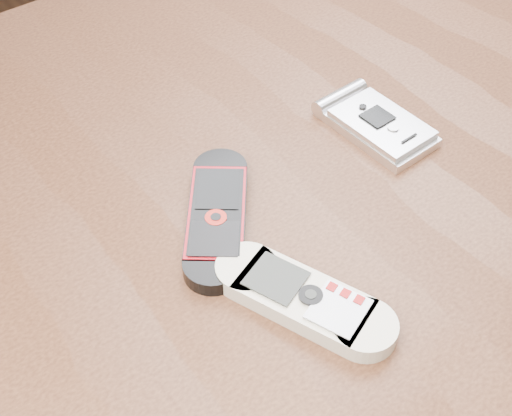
{
  "coord_description": "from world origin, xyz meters",
  "views": [
    {
      "loc": [
        -0.22,
        -0.3,
        1.15
      ],
      "look_at": [
        0.01,
        0.0,
        0.76
      ],
      "focal_mm": 50.0,
      "sensor_mm": 36.0,
      "label": 1
    }
  ],
  "objects_px": {
    "table": "(251,301)",
    "motorola_razr": "(379,125)",
    "nokia_white": "(303,299)",
    "nokia_black_red": "(217,216)"
  },
  "relations": [
    {
      "from": "nokia_white",
      "to": "motorola_razr",
      "type": "bearing_deg",
      "value": 10.19
    },
    {
      "from": "table",
      "to": "motorola_razr",
      "type": "xyz_separation_m",
      "value": [
        0.15,
        0.02,
        0.11
      ]
    },
    {
      "from": "table",
      "to": "nokia_white",
      "type": "height_order",
      "value": "nokia_white"
    },
    {
      "from": "table",
      "to": "nokia_black_red",
      "type": "height_order",
      "value": "nokia_black_red"
    },
    {
      "from": "table",
      "to": "nokia_white",
      "type": "bearing_deg",
      "value": -103.05
    },
    {
      "from": "nokia_black_red",
      "to": "motorola_razr",
      "type": "xyz_separation_m",
      "value": [
        0.17,
        0.0,
        0.0
      ]
    },
    {
      "from": "nokia_white",
      "to": "nokia_black_red",
      "type": "xyz_separation_m",
      "value": [
        -0.0,
        0.1,
        -0.0
      ]
    },
    {
      "from": "nokia_black_red",
      "to": "table",
      "type": "bearing_deg",
      "value": 6.01
    },
    {
      "from": "nokia_black_red",
      "to": "motorola_razr",
      "type": "relative_size",
      "value": 1.32
    },
    {
      "from": "nokia_white",
      "to": "nokia_black_red",
      "type": "distance_m",
      "value": 0.1
    }
  ]
}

